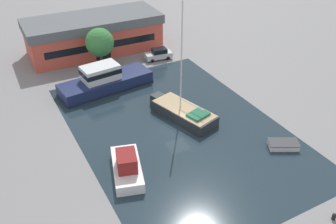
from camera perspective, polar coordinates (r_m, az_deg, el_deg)
ground_plane at (r=44.02m, az=1.52°, el=-2.62°), size 440.00×440.00×0.00m
water_canal at (r=44.02m, az=1.52°, el=-2.62°), size 22.44×32.88×0.01m
warehouse_building at (r=64.17m, az=-11.22°, el=11.60°), size 22.02×9.44×5.87m
quay_tree_near_building at (r=57.08m, az=-10.38°, el=10.39°), size 4.23×4.23×6.39m
parked_car at (r=60.68m, az=-1.43°, el=8.82°), size 4.48×2.34×1.78m
sailboat_moored at (r=45.80m, az=2.28°, el=0.06°), size 5.52×9.84×14.31m
motor_cruiser at (r=52.32m, az=-9.66°, el=4.76°), size 13.30×5.47×3.67m
small_dinghy at (r=42.95m, az=17.15°, el=-4.76°), size 3.73×3.13×0.69m
cabin_boat at (r=37.55m, az=-6.28°, el=-8.27°), size 4.39×6.83×2.71m
mooring_bollard at (r=36.59m, az=23.98°, el=-14.33°), size 0.38×0.38×0.66m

